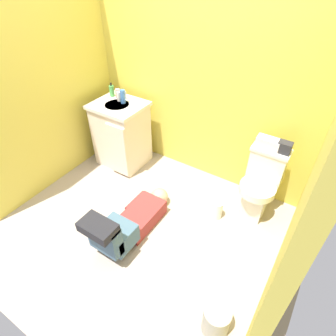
% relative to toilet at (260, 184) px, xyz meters
% --- Properties ---
extents(ground_plane, '(3.07, 2.92, 0.04)m').
position_rel_toilet_xyz_m(ground_plane, '(-0.90, -0.68, -0.39)').
color(ground_plane, '#A4958A').
extents(wall_back, '(2.73, 0.08, 2.40)m').
position_rel_toilet_xyz_m(wall_back, '(-0.90, 0.32, 0.83)').
color(wall_back, '#D9C649').
rests_on(wall_back, ground_plane).
extents(wall_left, '(0.08, 1.92, 2.40)m').
position_rel_toilet_xyz_m(wall_left, '(-2.22, -0.68, 0.83)').
color(wall_left, '#D9C649').
rests_on(wall_left, ground_plane).
extents(wall_right, '(0.08, 1.92, 2.40)m').
position_rel_toilet_xyz_m(wall_right, '(0.43, -0.68, 0.83)').
color(wall_right, '#D9C649').
rests_on(wall_right, ground_plane).
extents(toilet, '(0.36, 0.46, 0.75)m').
position_rel_toilet_xyz_m(toilet, '(0.00, 0.00, 0.00)').
color(toilet, silver).
rests_on(toilet, ground_plane).
extents(vanity_cabinet, '(0.60, 0.53, 0.82)m').
position_rel_toilet_xyz_m(vanity_cabinet, '(-1.74, -0.09, 0.05)').
color(vanity_cabinet, beige).
rests_on(vanity_cabinet, ground_plane).
extents(faucet, '(0.02, 0.02, 0.10)m').
position_rel_toilet_xyz_m(faucet, '(-1.74, 0.06, 0.50)').
color(faucet, silver).
rests_on(faucet, vanity_cabinet).
extents(person_plumber, '(0.39, 1.06, 0.52)m').
position_rel_toilet_xyz_m(person_plumber, '(-0.92, -0.99, -0.19)').
color(person_plumber, maroon).
rests_on(person_plumber, ground_plane).
extents(tissue_box, '(0.22, 0.11, 0.10)m').
position_rel_toilet_xyz_m(tissue_box, '(-0.05, 0.09, 0.43)').
color(tissue_box, silver).
rests_on(tissue_box, toilet).
extents(toiletry_bag, '(0.12, 0.09, 0.11)m').
position_rel_toilet_xyz_m(toiletry_bag, '(0.11, 0.09, 0.44)').
color(toiletry_bag, '#26262D').
rests_on(toiletry_bag, toilet).
extents(soap_dispenser, '(0.06, 0.06, 0.17)m').
position_rel_toilet_xyz_m(soap_dispenser, '(-1.93, 0.04, 0.52)').
color(soap_dispenser, '#479E4D').
rests_on(soap_dispenser, vanity_cabinet).
extents(bottle_pink, '(0.06, 0.06, 0.11)m').
position_rel_toilet_xyz_m(bottle_pink, '(-1.84, 0.04, 0.51)').
color(bottle_pink, pink).
rests_on(bottle_pink, vanity_cabinet).
extents(bottle_white, '(0.05, 0.05, 0.11)m').
position_rel_toilet_xyz_m(bottle_white, '(-1.77, -0.02, 0.51)').
color(bottle_white, white).
rests_on(bottle_white, vanity_cabinet).
extents(bottle_blue, '(0.06, 0.06, 0.16)m').
position_rel_toilet_xyz_m(bottle_blue, '(-1.70, -0.03, 0.53)').
color(bottle_blue, '#386BB9').
rests_on(bottle_blue, vanity_cabinet).
extents(trash_can, '(0.20, 0.20, 0.27)m').
position_rel_toilet_xyz_m(trash_can, '(0.17, -1.34, -0.23)').
color(trash_can, '#A09C87').
rests_on(trash_can, ground_plane).
extents(paper_towel_roll, '(0.11, 0.11, 0.21)m').
position_rel_toilet_xyz_m(paper_towel_roll, '(-0.30, -0.32, -0.26)').
color(paper_towel_roll, white).
rests_on(paper_towel_roll, ground_plane).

